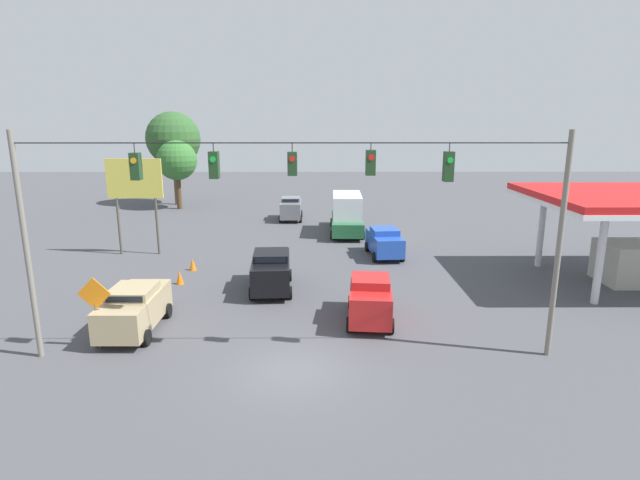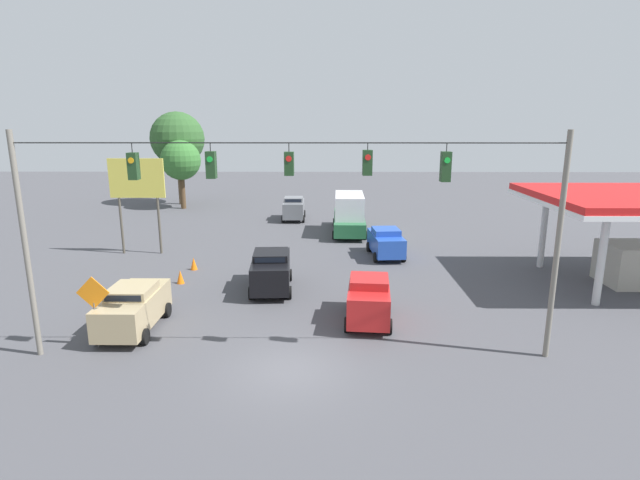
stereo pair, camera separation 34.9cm
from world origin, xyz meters
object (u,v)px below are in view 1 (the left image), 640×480
object	(u,v)px
traffic_cone_second	(165,293)
tree_horizon_right	(173,139)
sedan_tan_parked_shoulder	(134,308)
tree_horizon_left	(177,161)
traffic_cone_nearest	(150,313)
work_zone_sign	(95,299)
traffic_cone_third	(180,277)
sedan_black_withflow_mid	(271,270)
sedan_red_crossing_near	(370,298)
traffic_cone_fourth	(193,264)
roadside_billboard	(135,186)
overhead_signal_span	(294,211)
sedan_grey_withflow_deep	(291,208)
sedan_blue_oncoming_far	(384,242)
box_truck_green_oncoming_deep	(347,214)

from	to	relation	value
traffic_cone_second	tree_horizon_right	size ratio (longest dim) A/B	0.08
sedan_tan_parked_shoulder	tree_horizon_left	size ratio (longest dim) A/B	0.65
traffic_cone_nearest	work_zone_sign	world-z (taller)	work_zone_sign
traffic_cone_nearest	tree_horizon_left	world-z (taller)	tree_horizon_left
sedan_tan_parked_shoulder	traffic_cone_third	distance (m)	6.13
sedan_black_withflow_mid	traffic_cone_nearest	distance (m)	6.48
traffic_cone_nearest	traffic_cone_second	distance (m)	2.61
traffic_cone_third	sedan_red_crossing_near	bearing A→B (deg)	152.31
traffic_cone_second	traffic_cone_fourth	bearing A→B (deg)	-91.51
traffic_cone_fourth	roadside_billboard	xyz separation A→B (m)	(4.35, -3.71, 4.13)
sedan_red_crossing_near	tree_horizon_right	distance (m)	36.13
traffic_cone_fourth	roadside_billboard	world-z (taller)	roadside_billboard
sedan_tan_parked_shoulder	traffic_cone_second	size ratio (longest dim) A/B	5.96
sedan_black_withflow_mid	sedan_tan_parked_shoulder	bearing A→B (deg)	44.76
tree_horizon_left	traffic_cone_nearest	bearing A→B (deg)	102.57
traffic_cone_third	tree_horizon_right	distance (m)	28.04
overhead_signal_span	sedan_grey_withflow_deep	distance (m)	26.63
traffic_cone_third	roadside_billboard	xyz separation A→B (m)	(4.27, -6.27, 4.13)
overhead_signal_span	sedan_blue_oncoming_far	xyz separation A→B (m)	(-5.13, -13.99, -4.52)
sedan_black_withflow_mid	work_zone_sign	size ratio (longest dim) A/B	1.60
box_truck_green_oncoming_deep	tree_horizon_left	distance (m)	19.69
sedan_grey_withflow_deep	tree_horizon_right	distance (m)	16.04
sedan_blue_oncoming_far	sedan_red_crossing_near	bearing A→B (deg)	79.28
sedan_black_withflow_mid	traffic_cone_third	bearing A→B (deg)	-10.58
sedan_blue_oncoming_far	sedan_grey_withflow_deep	bearing A→B (deg)	-61.51
sedan_blue_oncoming_far	sedan_black_withflow_mid	bearing A→B (deg)	44.26
overhead_signal_span	sedan_red_crossing_near	size ratio (longest dim) A/B	4.66
traffic_cone_second	roadside_billboard	bearing A→B (deg)	-64.29
sedan_tan_parked_shoulder	tree_horizon_left	bearing A→B (deg)	-78.35
sedan_tan_parked_shoulder	sedan_blue_oncoming_far	size ratio (longest dim) A/B	1.05
tree_horizon_right	traffic_cone_fourth	bearing A→B (deg)	107.22
work_zone_sign	tree_horizon_left	bearing A→B (deg)	-80.39
overhead_signal_span	roadside_billboard	world-z (taller)	overhead_signal_span
sedan_blue_oncoming_far	traffic_cone_nearest	xyz separation A→B (m)	(11.62, 10.67, -0.60)
overhead_signal_span	sedan_grey_withflow_deep	bearing A→B (deg)	-86.72
traffic_cone_second	sedan_red_crossing_near	bearing A→B (deg)	165.11
traffic_cone_fourth	work_zone_sign	xyz separation A→B (m)	(1.09, 10.29, 1.62)
sedan_blue_oncoming_far	sedan_red_crossing_near	world-z (taller)	sedan_red_crossing_near
sedan_grey_withflow_deep	sedan_black_withflow_mid	xyz separation A→B (m)	(0.05, 18.74, 0.01)
box_truck_green_oncoming_deep	sedan_red_crossing_near	size ratio (longest dim) A/B	1.80
sedan_grey_withflow_deep	traffic_cone_second	xyz separation A→B (m)	(5.12, 20.29, -0.68)
sedan_blue_oncoming_far	traffic_cone_third	world-z (taller)	sedan_blue_oncoming_far
sedan_black_withflow_mid	work_zone_sign	bearing A→B (deg)	48.51
overhead_signal_span	traffic_cone_third	size ratio (longest dim) A/B	25.95
sedan_tan_parked_shoulder	tree_horizon_right	distance (m)	33.67
box_truck_green_oncoming_deep	traffic_cone_third	bearing A→B (deg)	52.39
overhead_signal_span	tree_horizon_right	xyz separation A→B (m)	(13.86, -34.72, 1.23)
work_zone_sign	traffic_cone_fourth	bearing A→B (deg)	-96.04
sedan_tan_parked_shoulder	box_truck_green_oncoming_deep	xyz separation A→B (m)	(-9.87, -18.65, 0.51)
sedan_grey_withflow_deep	traffic_cone_nearest	xyz separation A→B (m)	(4.98, 22.90, -0.68)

